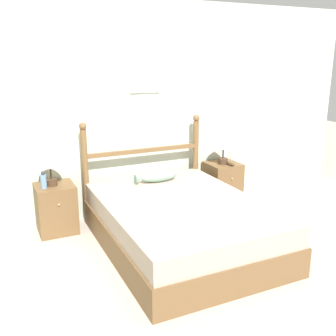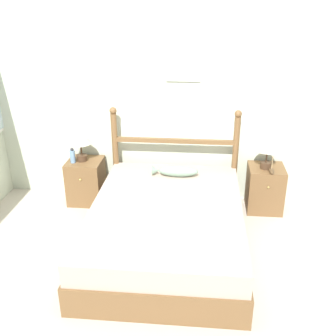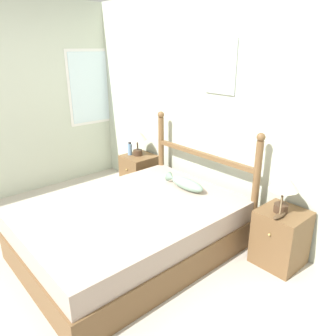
{
  "view_description": "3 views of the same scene",
  "coord_description": "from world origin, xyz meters",
  "px_view_note": "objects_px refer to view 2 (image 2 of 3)",
  "views": [
    {
      "loc": [
        -1.61,
        -2.75,
        1.89
      ],
      "look_at": [
        0.1,
        0.91,
        0.75
      ],
      "focal_mm": 42.0,
      "sensor_mm": 36.0,
      "label": 1
    },
    {
      "loc": [
        0.4,
        -2.8,
        2.38
      ],
      "look_at": [
        0.06,
        0.87,
        0.76
      ],
      "focal_mm": 42.0,
      "sensor_mm": 36.0,
      "label": 2
    },
    {
      "loc": [
        2.43,
        -1.09,
        1.95
      ],
      "look_at": [
        0.06,
        1.04,
        0.77
      ],
      "focal_mm": 35.0,
      "sensor_mm": 36.0,
      "label": 3
    }
  ],
  "objects_px": {
    "fish_pillow": "(176,171)",
    "model_boat": "(271,170)",
    "nightstand_left": "(86,181)",
    "bottle": "(73,156)",
    "table_lamp_right": "(268,146)",
    "bed": "(167,227)",
    "table_lamp_left": "(80,139)",
    "nightstand_right": "(265,188)"
  },
  "relations": [
    {
      "from": "table_lamp_left",
      "to": "nightstand_right",
      "type": "bearing_deg",
      "value": -0.06
    },
    {
      "from": "model_boat",
      "to": "bottle",
      "type": "bearing_deg",
      "value": 178.37
    },
    {
      "from": "model_boat",
      "to": "bed",
      "type": "bearing_deg",
      "value": -144.96
    },
    {
      "from": "nightstand_left",
      "to": "nightstand_right",
      "type": "xyz_separation_m",
      "value": [
        2.18,
        0.0,
        0.0
      ]
    },
    {
      "from": "nightstand_left",
      "to": "nightstand_right",
      "type": "height_order",
      "value": "same"
    },
    {
      "from": "table_lamp_right",
      "to": "model_boat",
      "type": "height_order",
      "value": "table_lamp_right"
    },
    {
      "from": "table_lamp_left",
      "to": "table_lamp_right",
      "type": "relative_size",
      "value": 1.0
    },
    {
      "from": "table_lamp_left",
      "to": "model_boat",
      "type": "xyz_separation_m",
      "value": [
        2.23,
        -0.13,
        -0.25
      ]
    },
    {
      "from": "table_lamp_right",
      "to": "nightstand_left",
      "type": "bearing_deg",
      "value": 179.33
    },
    {
      "from": "nightstand_left",
      "to": "bottle",
      "type": "relative_size",
      "value": 2.87
    },
    {
      "from": "bottle",
      "to": "model_boat",
      "type": "distance_m",
      "value": 2.32
    },
    {
      "from": "bed",
      "to": "table_lamp_left",
      "type": "distance_m",
      "value": 1.55
    },
    {
      "from": "bed",
      "to": "fish_pillow",
      "type": "xyz_separation_m",
      "value": [
        0.04,
        0.69,
        0.31
      ]
    },
    {
      "from": "nightstand_left",
      "to": "bottle",
      "type": "distance_m",
      "value": 0.38
    },
    {
      "from": "bed",
      "to": "fish_pillow",
      "type": "height_order",
      "value": "fish_pillow"
    },
    {
      "from": "bottle",
      "to": "model_boat",
      "type": "relative_size",
      "value": 0.98
    },
    {
      "from": "nightstand_left",
      "to": "model_boat",
      "type": "bearing_deg",
      "value": -3.38
    },
    {
      "from": "nightstand_left",
      "to": "bed",
      "type": "bearing_deg",
      "value": -39.99
    },
    {
      "from": "bottle",
      "to": "fish_pillow",
      "type": "xyz_separation_m",
      "value": [
        1.24,
        -0.16,
        -0.08
      ]
    },
    {
      "from": "nightstand_left",
      "to": "bottle",
      "type": "bearing_deg",
      "value": -151.04
    },
    {
      "from": "table_lamp_right",
      "to": "fish_pillow",
      "type": "height_order",
      "value": "table_lamp_right"
    },
    {
      "from": "fish_pillow",
      "to": "table_lamp_left",
      "type": "bearing_deg",
      "value": 168.94
    },
    {
      "from": "nightstand_right",
      "to": "bottle",
      "type": "distance_m",
      "value": 2.32
    },
    {
      "from": "bed",
      "to": "model_boat",
      "type": "height_order",
      "value": "model_boat"
    },
    {
      "from": "nightstand_left",
      "to": "fish_pillow",
      "type": "height_order",
      "value": "fish_pillow"
    },
    {
      "from": "nightstand_left",
      "to": "table_lamp_right",
      "type": "bearing_deg",
      "value": -0.67
    },
    {
      "from": "table_lamp_left",
      "to": "model_boat",
      "type": "bearing_deg",
      "value": -3.4
    },
    {
      "from": "nightstand_left",
      "to": "table_lamp_right",
      "type": "relative_size",
      "value": 1.42
    },
    {
      "from": "bed",
      "to": "table_lamp_left",
      "type": "relative_size",
      "value": 5.41
    },
    {
      "from": "bed",
      "to": "nightstand_left",
      "type": "distance_m",
      "value": 1.42
    },
    {
      "from": "table_lamp_left",
      "to": "table_lamp_right",
      "type": "xyz_separation_m",
      "value": [
        2.18,
        -0.03,
        0.0
      ]
    },
    {
      "from": "nightstand_right",
      "to": "table_lamp_right",
      "type": "xyz_separation_m",
      "value": [
        -0.02,
        -0.03,
        0.55
      ]
    },
    {
      "from": "fish_pillow",
      "to": "model_boat",
      "type": "bearing_deg",
      "value": 4.95
    },
    {
      "from": "bed",
      "to": "nightstand_right",
      "type": "bearing_deg",
      "value": 39.99
    },
    {
      "from": "nightstand_right",
      "to": "bed",
      "type": "bearing_deg",
      "value": -140.01
    },
    {
      "from": "table_lamp_left",
      "to": "bottle",
      "type": "distance_m",
      "value": 0.22
    },
    {
      "from": "table_lamp_right",
      "to": "bottle",
      "type": "bearing_deg",
      "value": -179.02
    },
    {
      "from": "nightstand_left",
      "to": "table_lamp_left",
      "type": "bearing_deg",
      "value": 174.86
    },
    {
      "from": "bed",
      "to": "table_lamp_right",
      "type": "xyz_separation_m",
      "value": [
        1.07,
        0.89,
        0.58
      ]
    },
    {
      "from": "table_lamp_left",
      "to": "table_lamp_right",
      "type": "height_order",
      "value": "same"
    },
    {
      "from": "bed",
      "to": "table_lamp_left",
      "type": "height_order",
      "value": "table_lamp_left"
    },
    {
      "from": "bed",
      "to": "table_lamp_right",
      "type": "height_order",
      "value": "table_lamp_right"
    }
  ]
}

